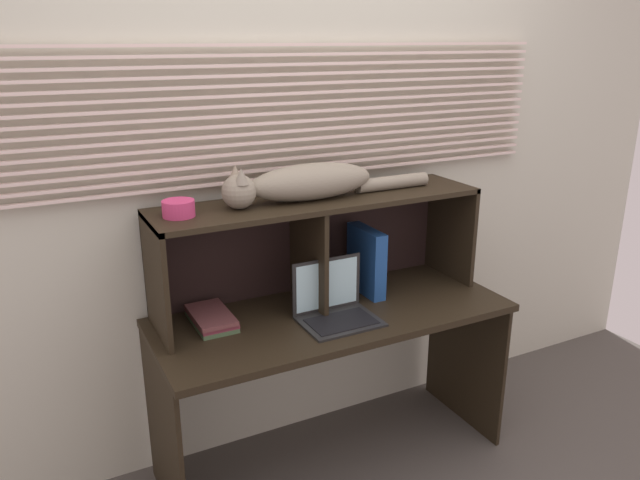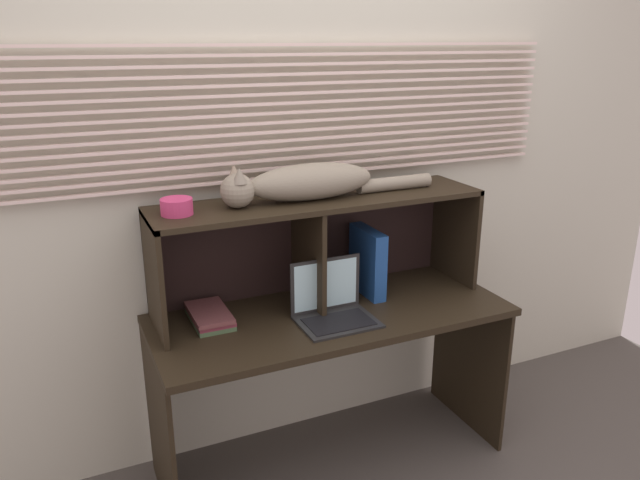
{
  "view_description": "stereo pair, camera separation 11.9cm",
  "coord_description": "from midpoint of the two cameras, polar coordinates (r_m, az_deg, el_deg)",
  "views": [
    {
      "loc": [
        -1.11,
        -1.83,
        1.81
      ],
      "look_at": [
        0.0,
        0.33,
        1.01
      ],
      "focal_mm": 34.43,
      "sensor_mm": 36.0,
      "label": 1
    },
    {
      "loc": [
        -1.0,
        -1.88,
        1.81
      ],
      "look_at": [
        0.0,
        0.33,
        1.01
      ],
      "focal_mm": 34.43,
      "sensor_mm": 36.0,
      "label": 2
    }
  ],
  "objects": [
    {
      "name": "back_panel_with_blinds",
      "position": [
        2.68,
        -3.46,
        6.4
      ],
      "size": [
        4.4,
        0.08,
        2.5
      ],
      "color": "beige",
      "rests_on": "ground"
    },
    {
      "name": "cat",
      "position": [
        2.46,
        -2.69,
        5.32
      ],
      "size": [
        0.93,
        0.17,
        0.16
      ],
      "color": "gray",
      "rests_on": "hutch_shelf_unit"
    },
    {
      "name": "small_basket",
      "position": [
        2.31,
        -14.46,
        2.84
      ],
      "size": [
        0.12,
        0.12,
        0.06
      ],
      "primitive_type": "cylinder",
      "color": "#CE396E",
      "rests_on": "hutch_shelf_unit"
    },
    {
      "name": "desk",
      "position": [
        2.62,
        -0.12,
        -9.43
      ],
      "size": [
        1.48,
        0.6,
        0.73
      ],
      "color": "black",
      "rests_on": "ground"
    },
    {
      "name": "hutch_shelf_unit",
      "position": [
        2.57,
        -1.81,
        1.07
      ],
      "size": [
        1.39,
        0.35,
        0.46
      ],
      "color": "black",
      "rests_on": "desk"
    },
    {
      "name": "book_stack",
      "position": [
        2.49,
        -11.42,
        -7.15
      ],
      "size": [
        0.15,
        0.26,
        0.05
      ],
      "color": "#496643",
      "rests_on": "desk"
    },
    {
      "name": "laptop",
      "position": [
        2.48,
        0.02,
        -6.27
      ],
      "size": [
        0.31,
        0.23,
        0.24
      ],
      "color": "black",
      "rests_on": "desk"
    },
    {
      "name": "binder_upright",
      "position": [
        2.7,
        3.06,
        -1.95
      ],
      "size": [
        0.06,
        0.24,
        0.3
      ],
      "primitive_type": "cube",
      "color": "#1E4992",
      "rests_on": "desk"
    }
  ]
}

